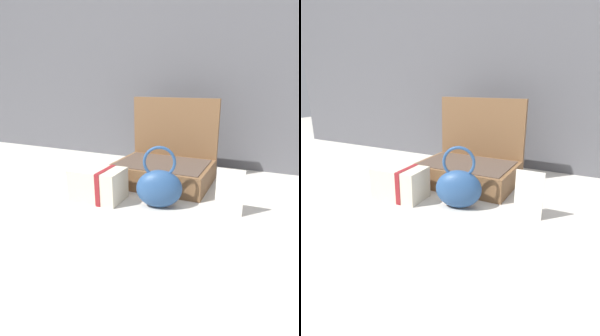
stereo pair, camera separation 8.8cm
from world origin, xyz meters
TOP-DOWN VIEW (x-y plane):
  - ground_plane at (0.00, 0.00)m, footprint 6.00×6.00m
  - back_wall at (0.00, 0.58)m, footprint 3.20×0.06m
  - open_suitcase at (-0.04, 0.21)m, footprint 0.43×0.32m
  - teal_pouch_handbag at (0.04, -0.07)m, footprint 0.19×0.14m
  - cream_toiletry_bag at (-0.20, -0.10)m, footprint 0.20×0.14m
  - coffee_mug at (-0.37, 0.02)m, footprint 0.11×0.07m
  - info_card_left at (0.29, -0.03)m, footprint 0.10×0.01m

SIDE VIEW (x-z plane):
  - ground_plane at x=0.00m, z-range 0.00..0.00m
  - coffee_mug at x=-0.37m, z-range 0.00..0.09m
  - cream_toiletry_bag at x=-0.20m, z-range 0.00..0.13m
  - teal_pouch_handbag at x=0.04m, z-range -0.04..0.20m
  - open_suitcase at x=-0.04m, z-range -0.11..0.27m
  - info_card_left at x=0.29m, z-range 0.00..0.17m
  - back_wall at x=0.00m, z-range 0.00..1.40m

